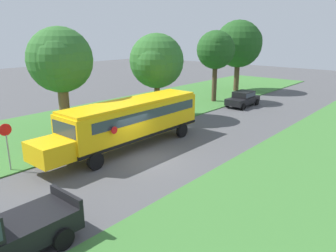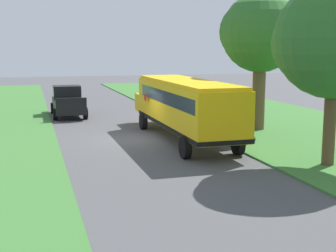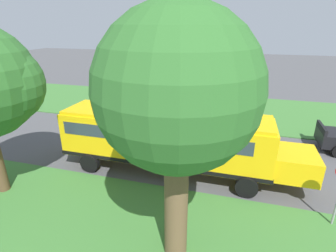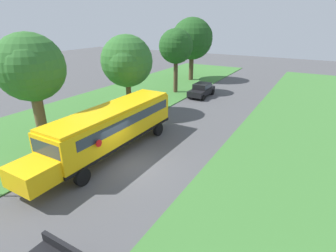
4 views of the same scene
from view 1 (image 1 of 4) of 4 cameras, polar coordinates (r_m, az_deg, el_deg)
name	(u,v)px [view 1 (image 1 of 4)]	position (r m, az deg, el deg)	size (l,w,h in m)	color
ground_plane	(147,159)	(20.14, -3.69, -5.81)	(120.00, 120.00, 0.00)	#4C4C4F
grass_verge	(57,129)	(27.68, -18.76, -0.45)	(12.00, 80.00, 0.08)	#3D7533
grass_far_side	(295,208)	(15.83, 21.17, -13.16)	(10.00, 80.00, 0.07)	#3D7533
school_bus	(130,119)	(21.78, -6.58, 1.14)	(2.84, 12.42, 3.16)	yellow
car_black_nearest	(243,98)	(35.27, 12.94, 4.80)	(2.02, 4.40, 1.56)	black
oak_tree_beside_bus	(60,61)	(24.02, -18.33, 10.76)	(4.52, 4.52, 7.91)	brown
oak_tree_roadside_mid	(156,62)	(28.57, -2.08, 11.12)	(4.69, 4.78, 7.46)	brown
oak_tree_far_end	(216,49)	(36.36, 8.33, 13.09)	(4.11, 4.11, 7.74)	#4C3826
oak_tree_across_road	(240,43)	(44.00, 12.47, 13.87)	(5.95, 5.95, 9.05)	#4C3826
stop_sign	(7,141)	(19.92, -26.25, -2.43)	(0.08, 0.68, 2.74)	gray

